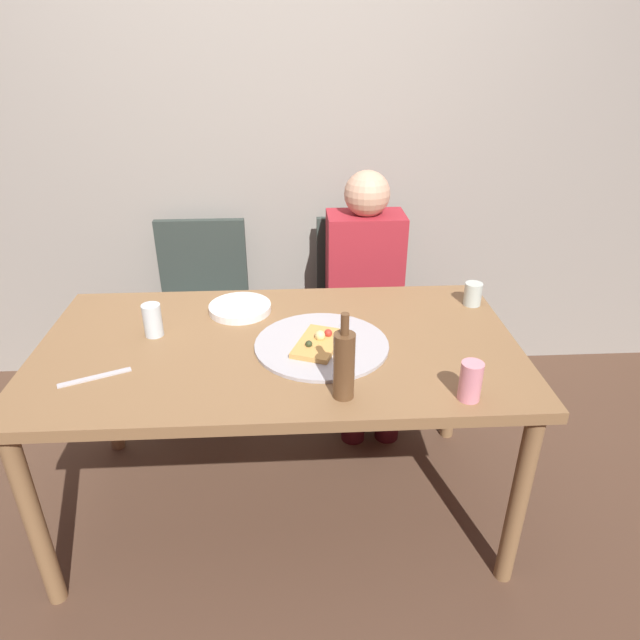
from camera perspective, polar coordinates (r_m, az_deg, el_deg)
The scene contains 14 objects.
ground_plane at distance 2.42m, azimuth -3.60°, elevation -17.98°, with size 8.00×8.00×0.00m, color #513828.
back_wall at distance 2.86m, azimuth -4.41°, elevation 18.87°, with size 6.00×0.10×2.60m, color gray.
dining_table at distance 2.00m, azimuth -4.17°, elevation -4.18°, with size 1.66×0.90×0.75m.
pizza_tray at distance 1.93m, azimuth 0.17°, elevation -2.53°, with size 0.46×0.46×0.01m, color #ADADB2.
pizza_slice_last at distance 1.91m, azimuth -0.15°, elevation -2.30°, with size 0.20×0.25×0.05m.
wine_bottle at distance 1.62m, azimuth 2.45°, elevation -4.52°, with size 0.06×0.06×0.27m.
tumbler_near at distance 2.06m, azimuth -16.66°, elevation -0.01°, with size 0.07×0.07×0.12m, color silver.
tumbler_far at distance 2.29m, azimuth 15.28°, elevation 2.57°, with size 0.07×0.07×0.09m, color #B7C6BC.
soda_can at distance 1.70m, azimuth 15.07°, elevation -6.02°, with size 0.07×0.07×0.12m, color pink.
plate_stack at distance 2.19m, azimuth -8.13°, elevation 1.21°, with size 0.24×0.24×0.03m, color white.
table_knife at distance 1.90m, azimuth -21.92°, elevation -5.44°, with size 0.22×0.02×0.01m, color #B7B7BC.
chair_left at distance 2.86m, azimuth -11.82°, elevation 1.80°, with size 0.44×0.44×0.90m.
chair_right at distance 2.85m, azimuth 4.23°, elevation 2.22°, with size 0.44×0.44×0.90m.
guest_in_sweater at distance 2.66m, azimuth 4.72°, elevation 3.32°, with size 0.36×0.56×1.17m.
Camera 1 is at (0.05, -1.70, 1.73)m, focal length 31.46 mm.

